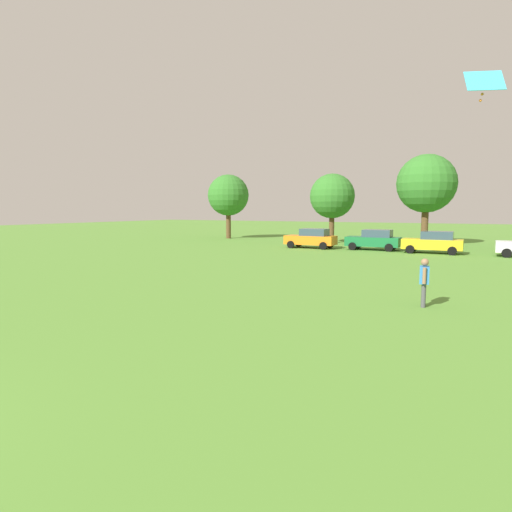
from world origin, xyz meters
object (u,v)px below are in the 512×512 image
tree_far_left (228,195)px  tree_center (426,184)px  tree_left (332,196)px  adult_bystander (424,278)px  kite (484,82)px  parked_car_orange_0 (311,238)px  parked_car_green_1 (374,240)px  parked_car_yellow_2 (433,242)px

tree_far_left → tree_center: bearing=1.8°
tree_left → tree_far_left: bearing=174.5°
adult_bystander → tree_left: tree_left is taller
kite → parked_car_orange_0: (-12.75, 17.01, -7.08)m
parked_car_green_1 → tree_far_left: bearing=-20.6°
kite → tree_center: 25.67m
adult_bystander → kite: (1.49, 2.57, 6.94)m
parked_car_orange_0 → parked_car_yellow_2: (9.79, 0.07, 0.00)m
kite → parked_car_yellow_2: size_ratio=0.34×
adult_bystander → tree_far_left: size_ratio=0.23×
adult_bystander → parked_car_yellow_2: size_ratio=0.39×
adult_bystander → tree_left: size_ratio=0.25×
parked_car_orange_0 → parked_car_yellow_2: 9.79m
parked_car_yellow_2 → tree_far_left: 24.18m
tree_far_left → tree_center: 21.13m
tree_left → adult_bystander: bearing=-66.1°
parked_car_orange_0 → tree_left: tree_left is taller
adult_bystander → parked_car_green_1: bearing=-169.5°
tree_center → tree_far_left: bearing=-178.2°
adult_bystander → tree_center: bearing=-180.0°
adult_bystander → tree_center: 28.30m
parked_car_green_1 → parked_car_yellow_2: bearing=171.9°
tree_far_left → tree_left: (12.66, -1.21, -0.31)m
parked_car_green_1 → tree_center: 9.40m
parked_car_green_1 → kite: bearing=113.1°
kite → parked_car_orange_0: size_ratio=0.34×
kite → adult_bystander: bearing=-120.1°
parked_car_green_1 → tree_far_left: tree_far_left is taller
parked_car_yellow_2 → tree_left: bearing=-32.0°
adult_bystander → kite: 7.55m
adult_bystander → parked_car_orange_0: bearing=-156.3°
tree_far_left → tree_left: tree_far_left is taller
tree_far_left → tree_left: 12.72m
parked_car_green_1 → tree_far_left: (-18.04, 6.79, 4.06)m
parked_car_green_1 → tree_center: bearing=-112.4°
parked_car_green_1 → tree_far_left: 19.70m
adult_bystander → parked_car_green_1: parked_car_green_1 is taller
tree_left → parked_car_green_1: bearing=-46.0°
parked_car_yellow_2 → tree_far_left: tree_far_left is taller
tree_center → parked_car_orange_0: bearing=-135.3°
parked_car_orange_0 → tree_center: bearing=-135.3°
parked_car_yellow_2 → tree_left: 12.36m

